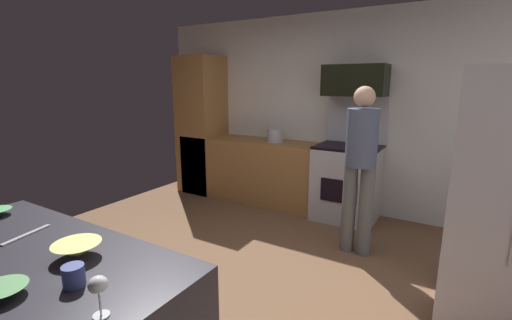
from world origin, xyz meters
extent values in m
cube|color=brown|center=(0.00, 0.00, -0.01)|extent=(5.20, 4.80, 0.02)
cube|color=silver|center=(0.00, 2.34, 1.30)|extent=(5.20, 0.12, 2.60)
cube|color=#996939|center=(-0.90, 1.98, 0.45)|extent=(2.40, 0.60, 0.90)
cube|color=#996939|center=(-1.90, 1.98, 1.05)|extent=(0.60, 0.60, 2.10)
cube|color=#B5B4B9|center=(0.45, 1.96, 0.46)|extent=(0.76, 0.64, 0.92)
cube|color=black|center=(0.45, 1.96, 0.94)|extent=(0.76, 0.64, 0.03)
cube|color=#B5B4B9|center=(0.45, 2.25, 1.25)|extent=(0.76, 0.06, 0.60)
cube|color=black|center=(0.45, 1.63, 0.45)|extent=(0.44, 0.01, 0.28)
cube|color=black|center=(0.45, 2.06, 1.74)|extent=(0.74, 0.38, 0.37)
cylinder|color=#5B5B5B|center=(0.72, 1.12, 0.46)|extent=(0.14, 0.14, 0.92)
cylinder|color=#5B5B5B|center=(0.89, 1.12, 0.46)|extent=(0.14, 0.14, 0.92)
cylinder|color=#4A5168|center=(0.81, 1.12, 1.19)|extent=(0.30, 0.30, 0.56)
sphere|color=tan|center=(0.81, 1.12, 1.58)|extent=(0.20, 0.20, 0.20)
cone|color=#DFD46B|center=(0.13, -1.38, 0.94)|extent=(0.23, 0.23, 0.07)
cone|color=#599859|center=(0.18, -1.73, 0.92)|extent=(0.19, 0.19, 0.04)
cylinder|color=silver|center=(0.61, -1.60, 0.90)|extent=(0.06, 0.06, 0.01)
cylinder|color=silver|center=(0.61, -1.60, 0.95)|extent=(0.01, 0.01, 0.09)
ellipsoid|color=silver|center=(0.61, -1.60, 1.03)|extent=(0.07, 0.07, 0.06)
cylinder|color=#3C4688|center=(0.35, -1.53, 0.94)|extent=(0.09, 0.09, 0.09)
cube|color=#B7BABF|center=(-0.34, -1.39, 0.90)|extent=(0.08, 0.28, 0.01)
cylinder|color=#AFB0B5|center=(-0.60, 1.98, 0.99)|extent=(0.23, 0.23, 0.18)
camera|label=1|loc=(1.66, -2.25, 1.72)|focal=24.46mm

